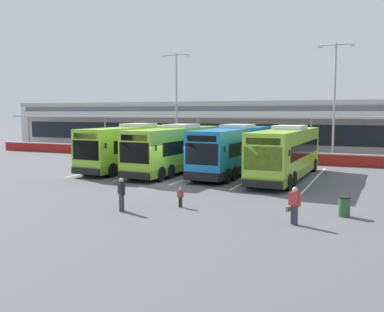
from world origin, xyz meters
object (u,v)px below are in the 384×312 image
pedestrian_in_dark_coat (121,193)px  pedestrian_child (180,197)px  coach_bus_right_centre (286,154)px  coach_bus_leftmost (133,148)px  litter_bin (344,206)px  coach_bus_centre (233,151)px  pedestrian_with_handbag (294,205)px  lamp_post_centre (335,95)px  coach_bus_left_centre (176,150)px  lamp_post_west (176,98)px

pedestrian_in_dark_coat → pedestrian_child: size_ratio=1.61×
coach_bus_right_centre → coach_bus_leftmost: bearing=178.4°
coach_bus_leftmost → litter_bin: bearing=-30.7°
coach_bus_centre → pedestrian_with_handbag: coach_bus_centre is taller
coach_bus_leftmost → lamp_post_centre: lamp_post_centre is taller
coach_bus_leftmost → pedestrian_with_handbag: 20.15m
pedestrian_child → lamp_post_centre: (5.16, 22.67, 5.75)m
pedestrian_with_handbag → lamp_post_centre: size_ratio=0.15×
coach_bus_left_centre → pedestrian_in_dark_coat: 13.63m
pedestrian_in_dark_coat → lamp_post_centre: 26.23m
coach_bus_centre → lamp_post_centre: lamp_post_centre is taller
coach_bus_leftmost → lamp_post_centre: bearing=36.5°
coach_bus_centre → coach_bus_right_centre: 4.36m
coach_bus_left_centre → litter_bin: 16.69m
pedestrian_child → lamp_post_west: size_ratio=0.09×
lamp_post_west → pedestrian_child: bearing=-64.1°
coach_bus_leftmost → lamp_post_west: lamp_post_west is taller
pedestrian_child → lamp_post_west: (-11.21, 23.08, 5.75)m
coach_bus_centre → lamp_post_west: bearing=132.7°
coach_bus_centre → litter_bin: 14.19m
pedestrian_in_dark_coat → coach_bus_leftmost: bearing=119.3°
coach_bus_left_centre → coach_bus_right_centre: same height
coach_bus_centre → lamp_post_west: lamp_post_west is taller
coach_bus_centre → lamp_post_centre: (6.36, 10.43, 4.50)m
coach_bus_right_centre → lamp_post_centre: bearing=79.5°
lamp_post_centre → pedestrian_child: bearing=-102.8°
coach_bus_leftmost → lamp_post_centre: (14.96, 11.07, 4.50)m
coach_bus_leftmost → pedestrian_in_dark_coat: (7.58, -13.51, -0.91)m
lamp_post_centre → pedestrian_in_dark_coat: bearing=-106.7°
coach_bus_right_centre → pedestrian_child: bearing=-105.1°
coach_bus_centre → coach_bus_leftmost: bearing=-175.8°
coach_bus_left_centre → pedestrian_child: (5.62, -11.26, -1.24)m
coach_bus_centre → lamp_post_centre: size_ratio=1.11×
pedestrian_with_handbag → pedestrian_child: bearing=169.3°
coach_bus_left_centre → pedestrian_in_dark_coat: bearing=-75.5°
coach_bus_centre → litter_bin: size_ratio=13.14×
pedestrian_with_handbag → pedestrian_child: pedestrian_with_handbag is taller
lamp_post_west → coach_bus_right_centre: bearing=-39.7°
coach_bus_left_centre → lamp_post_west: 13.83m
coach_bus_left_centre → coach_bus_right_centre: size_ratio=1.00×
coach_bus_leftmost → pedestrian_child: 15.24m
pedestrian_with_handbag → coach_bus_leftmost: bearing=140.9°
coach_bus_centre → litter_bin: coach_bus_centre is taller
coach_bus_left_centre → coach_bus_right_centre: 8.67m
coach_bus_right_centre → coach_bus_centre: bearing=166.9°
coach_bus_leftmost → coach_bus_centre: (8.60, 0.64, 0.00)m
lamp_post_centre → coach_bus_leftmost: bearing=-143.5°
pedestrian_in_dark_coat → pedestrian_child: pedestrian_in_dark_coat is taller
lamp_post_centre → lamp_post_west: bearing=178.6°
coach_bus_leftmost → coach_bus_right_centre: size_ratio=1.00×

